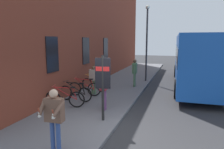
% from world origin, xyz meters
% --- Properties ---
extents(ground, '(60.00, 60.00, 0.00)m').
position_xyz_m(ground, '(6.00, -1.00, 0.00)').
color(ground, '#2D2D30').
extents(sidewalk_pavement, '(24.00, 3.50, 0.12)m').
position_xyz_m(sidewalk_pavement, '(8.00, 1.75, 0.06)').
color(sidewalk_pavement, slate).
rests_on(sidewalk_pavement, ground).
extents(station_facade, '(22.00, 0.65, 8.50)m').
position_xyz_m(station_facade, '(8.99, 3.80, 4.25)').
color(station_facade, brown).
rests_on(station_facade, ground).
extents(bicycle_by_door, '(0.62, 1.72, 0.97)m').
position_xyz_m(bicycle_by_door, '(1.65, 2.70, 0.51)').
color(bicycle_by_door, black).
rests_on(bicycle_by_door, sidewalk_pavement).
extents(bicycle_beside_lamp, '(0.48, 1.77, 0.97)m').
position_xyz_m(bicycle_beside_lamp, '(2.66, 2.74, 0.51)').
color(bicycle_beside_lamp, black).
rests_on(bicycle_beside_lamp, sidewalk_pavement).
extents(bicycle_mid_rack, '(0.53, 1.75, 0.97)m').
position_xyz_m(bicycle_mid_rack, '(3.66, 2.73, 0.51)').
color(bicycle_mid_rack, black).
rests_on(bicycle_mid_rack, sidewalk_pavement).
extents(bicycle_far_end, '(0.56, 1.74, 0.97)m').
position_xyz_m(bicycle_far_end, '(4.75, 2.63, 0.51)').
color(bicycle_far_end, black).
rests_on(bicycle_far_end, sidewalk_pavement).
extents(transit_info_sign, '(0.17, 0.56, 2.40)m').
position_xyz_m(transit_info_sign, '(0.80, 0.60, 1.72)').
color(transit_info_sign, black).
rests_on(transit_info_sign, sidewalk_pavement).
extents(city_bus, '(10.57, 2.87, 3.35)m').
position_xyz_m(city_bus, '(8.55, -3.00, 1.92)').
color(city_bus, '#1951B2').
rests_on(city_bus, ground).
extents(pedestrian_by_facade, '(0.66, 0.28, 1.74)m').
position_xyz_m(pedestrian_by_facade, '(6.69, 0.70, 1.18)').
color(pedestrian_by_facade, '#4C724C').
rests_on(pedestrian_by_facade, sidewalk_pavement).
extents(pedestrian_crossing_street, '(0.68, 0.28, 1.80)m').
position_xyz_m(pedestrian_crossing_street, '(1.88, 0.95, 1.22)').
color(pedestrian_crossing_street, '#723F72').
rests_on(pedestrian_crossing_street, sidewalk_pavement).
extents(pedestrian_near_bus, '(0.27, 0.60, 1.56)m').
position_xyz_m(pedestrian_near_bus, '(4.17, 2.42, 1.08)').
color(pedestrian_near_bus, '#4C724C').
rests_on(pedestrian_near_bus, sidewalk_pavement).
extents(tourist_with_hotdogs, '(0.59, 0.65, 1.68)m').
position_xyz_m(tourist_with_hotdogs, '(-1.62, 1.04, 1.16)').
color(tourist_with_hotdogs, '#334C8C').
rests_on(tourist_with_hotdogs, sidewalk_pavement).
extents(street_lamp, '(0.28, 0.28, 5.28)m').
position_xyz_m(street_lamp, '(8.72, 0.30, 3.24)').
color(street_lamp, '#333338').
rests_on(street_lamp, sidewalk_pavement).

